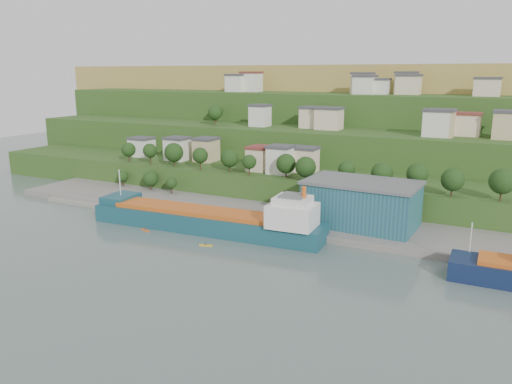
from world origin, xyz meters
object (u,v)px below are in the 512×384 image
Objects in this scene: cargo_ship_near at (212,222)px; kayak_orange at (145,230)px; caravan at (118,199)px; warehouse at (361,203)px.

kayak_orange is at bearing -158.95° from cargo_ship_near.
caravan is 1.51× the size of kayak_orange.
warehouse is at bearing 44.64° from kayak_orange.
cargo_ship_near is 44.62m from caravan.
cargo_ship_near is 13.05× the size of caravan.
caravan is (-81.32, -9.36, -5.97)m from warehouse.
cargo_ship_near is 19.65× the size of kayak_orange.
cargo_ship_near is 2.22× the size of warehouse.
kayak_orange is at bearing -151.35° from warehouse.
cargo_ship_near reaches higher than kayak_orange.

